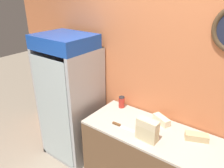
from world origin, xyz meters
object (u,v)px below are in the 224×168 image
Objects in this scene: beverage_cooler at (73,92)px; sandwich_flat_right at (162,120)px; condiment_jar at (122,102)px; sandwich_stack_middle at (147,130)px; chefs_knife at (120,126)px; sandwich_stack_top at (148,123)px; sandwich_stack_bottom at (147,136)px; sandwich_flat_left at (197,137)px.

beverage_cooler is 1.29m from sandwich_flat_right.
condiment_jar is (0.70, 0.20, -0.02)m from beverage_cooler.
sandwich_stack_middle reaches higher than chefs_knife.
condiment_jar reaches higher than chefs_knife.
sandwich_stack_bottom is at bearing 0.00° from sandwich_stack_top.
sandwich_flat_right is (-0.42, 0.07, 0.01)m from sandwich_flat_left.
condiment_jar is at bearing 145.78° from sandwich_stack_middle.
beverage_cooler is at bearing 171.11° from sandwich_stack_top.
sandwich_stack_middle is at bearing 0.00° from sandwich_stack_bottom.
sandwich_flat_left is at bearing -5.28° from condiment_jar.
sandwich_stack_bottom reaches higher than chefs_knife.
sandwich_stack_middle is 1.00× the size of sandwich_stack_top.
sandwich_stack_bottom is 0.51m from sandwich_flat_left.
sandwich_stack_top is at bearing -88.59° from sandwich_flat_right.
sandwich_stack_top is (0.00, 0.00, 0.16)m from sandwich_stack_bottom.
sandwich_stack_top is 0.41m from sandwich_flat_right.
beverage_cooler reaches higher than sandwich_flat_left.
beverage_cooler is 7.69× the size of sandwich_flat_right.
sandwich_stack_top is at bearing -34.22° from condiment_jar.
beverage_cooler is 7.95× the size of sandwich_stack_bottom.
sandwich_flat_left is 1.01m from condiment_jar.
sandwich_stack_middle is at bearing -143.36° from sandwich_flat_left.
beverage_cooler is at bearing 171.11° from sandwich_stack_middle.
beverage_cooler reaches higher than chefs_knife.
sandwich_flat_right is (-0.01, 0.37, -0.08)m from sandwich_stack_middle.
sandwich_stack_top reaches higher than chefs_knife.
sandwich_flat_left is at bearing 36.64° from sandwich_stack_bottom.
sandwich_stack_middle is 0.52m from sandwich_flat_left.
sandwich_stack_bottom is 0.77× the size of chefs_knife.
sandwich_flat_right is at bearing -2.65° from condiment_jar.
sandwich_stack_top is (1.29, -0.20, 0.10)m from beverage_cooler.
sandwich_stack_middle is 0.91× the size of sandwich_flat_left.
sandwich_flat_right is (1.28, 0.17, -0.05)m from beverage_cooler.
chefs_knife is at bearing 174.86° from sandwich_stack_top.
chefs_knife is (0.94, -0.17, -0.09)m from beverage_cooler.
beverage_cooler is 0.96m from chefs_knife.
condiment_jar reaches higher than sandwich_flat_right.
sandwich_stack_top reaches higher than sandwich_flat_left.
sandwich_flat_left is 1.64× the size of condiment_jar.
beverage_cooler is at bearing -176.45° from sandwich_flat_left.
sandwich_stack_bottom is at bearing -143.36° from sandwich_flat_left.
sandwich_stack_bottom is at bearing -5.14° from chefs_knife.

